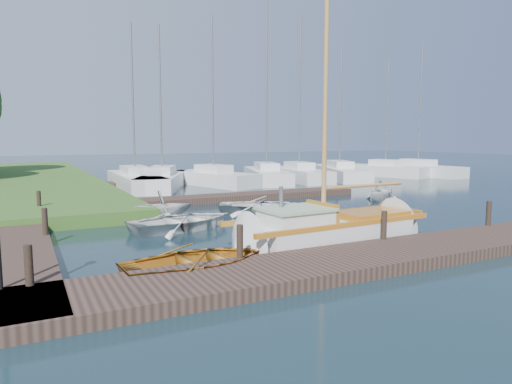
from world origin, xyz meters
name	(u,v)px	position (x,y,z in m)	size (l,w,h in m)	color
ground	(256,225)	(0.00, 0.00, 0.00)	(160.00, 160.00, 0.00)	black
near_dock	(366,259)	(0.00, -6.00, 0.15)	(18.00, 2.20, 0.30)	#2D1F1A
left_dock	(9,231)	(-8.00, 2.00, 0.15)	(2.20, 18.00, 0.30)	#2D1F1A
far_dock	(233,197)	(2.00, 6.50, 0.15)	(14.00, 1.60, 0.30)	#2D1F1A
pontoon	(276,177)	(10.00, 16.00, 0.15)	(30.00, 1.60, 0.30)	#2D1F1A
mooring_post_0	(29,265)	(-7.50, -5.00, 0.70)	(0.16, 0.16, 0.80)	black
mooring_post_1	(240,241)	(-3.00, -5.00, 0.70)	(0.16, 0.16, 0.80)	black
mooring_post_2	(384,225)	(1.50, -5.00, 0.70)	(0.16, 0.16, 0.80)	black
mooring_post_3	(489,213)	(6.00, -5.00, 0.70)	(0.16, 0.16, 0.80)	black
mooring_post_4	(45,221)	(-7.00, 0.00, 0.70)	(0.16, 0.16, 0.80)	black
mooring_post_5	(39,201)	(-7.00, 5.00, 0.70)	(0.16, 0.16, 0.80)	black
sailboat	(333,232)	(0.66, -3.74, 0.34)	(7.25, 2.38, 9.83)	silver
dinghy	(198,257)	(-3.94, -4.70, 0.37)	(2.56, 3.58, 0.74)	#9B5E13
tender_a	(183,218)	(-2.65, 0.38, 0.39)	(2.70, 3.78, 0.78)	silver
tender_b	(163,203)	(-2.62, 2.95, 0.60)	(1.96, 2.27, 1.20)	silver
tender_c	(265,204)	(1.48, 2.09, 0.40)	(2.75, 3.86, 0.80)	silver
tender_d	(381,189)	(8.58, 2.82, 0.60)	(1.96, 2.27, 1.20)	silver
marina_boat_0	(135,179)	(-1.16, 14.55, 0.56)	(2.41, 9.01, 10.23)	silver
marina_boat_1	(162,179)	(0.35, 13.70, 0.56)	(5.39, 8.39, 10.07)	silver
marina_boat_2	(214,177)	(3.88, 13.80, 0.58)	(4.20, 7.44, 11.05)	silver
marina_boat_3	(266,174)	(8.27, 14.43, 0.58)	(4.70, 8.68, 12.77)	silver
marina_boat_4	(299,173)	(10.91, 14.18, 0.58)	(3.47, 8.11, 11.66)	silver
marina_boat_5	(339,171)	(14.73, 14.30, 0.56)	(5.54, 9.74, 10.00)	silver
marina_boat_6	(385,169)	(19.51, 14.31, 0.57)	(4.21, 7.31, 9.86)	silver
marina_boat_7	(418,169)	(22.50, 13.60, 0.57)	(2.74, 8.38, 11.16)	silver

